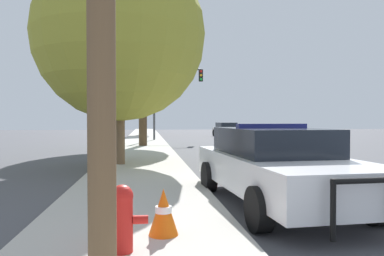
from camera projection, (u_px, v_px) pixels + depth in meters
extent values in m
cube|color=#BCB7AD|center=(135.00, 224.00, 5.58)|extent=(3.00, 110.00, 0.13)
cube|color=white|center=(277.00, 171.00, 7.08)|extent=(2.27, 5.13, 0.62)
cube|color=black|center=(272.00, 141.00, 7.31)|extent=(1.84, 2.71, 0.50)
cylinder|color=black|center=(376.00, 204.00, 5.74)|extent=(0.28, 0.69, 0.67)
cylinder|color=black|center=(259.00, 209.00, 5.38)|extent=(0.28, 0.69, 0.67)
cylinder|color=black|center=(287.00, 174.00, 8.79)|extent=(0.28, 0.69, 0.67)
cylinder|color=black|center=(209.00, 177.00, 8.43)|extent=(0.28, 0.69, 0.67)
cylinder|color=black|center=(333.00, 210.00, 4.42)|extent=(0.07, 0.07, 0.74)
cylinder|color=black|center=(366.00, 181.00, 4.50)|extent=(0.92, 0.13, 0.07)
cube|color=navy|center=(272.00, 126.00, 7.31)|extent=(1.41, 0.29, 0.09)
cube|color=navy|center=(324.00, 168.00, 7.26)|extent=(0.25, 3.60, 0.17)
cylinder|color=red|center=(122.00, 226.00, 4.22)|extent=(0.25, 0.25, 0.60)
sphere|color=red|center=(122.00, 196.00, 4.21)|extent=(0.26, 0.26, 0.26)
cylinder|color=red|center=(103.00, 221.00, 4.20)|extent=(0.17, 0.10, 0.10)
cylinder|color=red|center=(141.00, 220.00, 4.25)|extent=(0.17, 0.10, 0.10)
cylinder|color=#424247|center=(154.00, 103.00, 27.71)|extent=(0.16, 0.16, 5.42)
cylinder|color=#424247|center=(178.00, 69.00, 27.86)|extent=(3.50, 0.11, 0.11)
cube|color=black|center=(201.00, 75.00, 28.08)|extent=(0.30, 0.24, 0.90)
sphere|color=red|center=(201.00, 71.00, 27.95)|extent=(0.20, 0.20, 0.20)
sphere|color=orange|center=(201.00, 75.00, 27.96)|extent=(0.20, 0.20, 0.20)
sphere|color=green|center=(201.00, 79.00, 27.96)|extent=(0.20, 0.20, 0.20)
cube|color=silver|center=(227.00, 130.00, 35.84)|extent=(2.16, 4.16, 0.53)
cube|color=black|center=(226.00, 125.00, 36.02)|extent=(1.75, 2.21, 0.48)
cylinder|color=black|center=(240.00, 134.00, 34.80)|extent=(0.29, 0.67, 0.65)
cylinder|color=black|center=(221.00, 134.00, 34.44)|extent=(0.29, 0.67, 0.65)
cylinder|color=black|center=(232.00, 133.00, 37.25)|extent=(0.29, 0.67, 0.65)
cylinder|color=black|center=(214.00, 133.00, 36.89)|extent=(0.29, 0.67, 0.65)
cylinder|color=brown|center=(143.00, 118.00, 37.09)|extent=(0.46, 0.46, 3.22)
sphere|color=#B77F28|center=(143.00, 92.00, 37.03)|extent=(3.63, 3.63, 3.63)
cylinder|color=brown|center=(121.00, 123.00, 12.59)|extent=(0.29, 0.29, 2.73)
sphere|color=#999933|center=(120.00, 36.00, 12.53)|extent=(5.72, 5.72, 5.72)
cylinder|color=#4C3823|center=(143.00, 109.00, 21.45)|extent=(0.47, 0.47, 4.17)
sphere|color=#4C8E38|center=(143.00, 47.00, 21.37)|extent=(5.48, 5.48, 5.48)
cone|color=orange|center=(163.00, 212.00, 4.85)|extent=(0.39, 0.39, 0.60)
cylinder|color=white|center=(163.00, 209.00, 4.85)|extent=(0.21, 0.21, 0.08)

